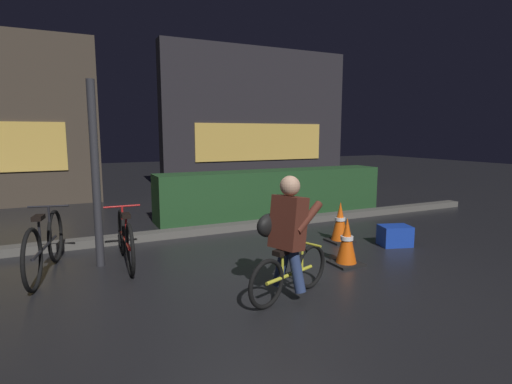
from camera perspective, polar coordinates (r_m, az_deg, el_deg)
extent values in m
plane|color=black|center=(4.81, 0.95, -11.77)|extent=(40.00, 40.00, 0.00)
cube|color=#56544F|center=(6.75, -7.44, -5.40)|extent=(12.00, 0.24, 0.12)
cube|color=#214723|center=(8.18, 2.57, -0.08)|extent=(4.80, 0.70, 0.92)
cube|color=#262328|center=(12.49, 0.20, 10.36)|extent=(5.94, 0.50, 4.20)
cube|color=#E5B751|center=(12.24, 0.76, 7.13)|extent=(4.16, 0.04, 1.10)
cylinder|color=#2D2D33|center=(5.28, -21.83, 2.21)|extent=(0.10, 0.10, 2.29)
torus|color=black|center=(5.82, -26.61, -5.61)|extent=(0.18, 0.68, 0.68)
torus|color=black|center=(4.86, -29.18, -8.42)|extent=(0.18, 0.68, 0.68)
cylinder|color=black|center=(5.33, -27.78, -6.89)|extent=(0.24, 1.01, 0.04)
cylinder|color=black|center=(5.12, -28.38, -5.33)|extent=(0.03, 0.03, 0.38)
cube|color=black|center=(5.08, -28.53, -3.23)|extent=(0.14, 0.22, 0.05)
cylinder|color=black|center=(5.55, -27.25, -4.00)|extent=(0.03, 0.03, 0.43)
cylinder|color=black|center=(5.51, -27.40, -1.82)|extent=(0.46, 0.11, 0.02)
torus|color=black|center=(5.83, -18.53, -5.40)|extent=(0.06, 0.63, 0.63)
torus|color=black|center=(4.93, -17.46, -7.83)|extent=(0.06, 0.63, 0.63)
cylinder|color=#B21919|center=(5.38, -18.04, -6.52)|extent=(0.06, 0.93, 0.04)
cylinder|color=#B21919|center=(5.18, -17.93, -5.08)|extent=(0.03, 0.03, 0.35)
cube|color=black|center=(5.14, -18.02, -3.19)|extent=(0.11, 0.20, 0.05)
cylinder|color=#B21919|center=(5.58, -18.41, -3.93)|extent=(0.03, 0.03, 0.39)
cylinder|color=#B21919|center=(5.55, -18.51, -1.94)|extent=(0.46, 0.04, 0.02)
cube|color=black|center=(5.30, 12.67, -9.86)|extent=(0.36, 0.36, 0.03)
cone|color=#EA560F|center=(5.22, 12.77, -6.69)|extent=(0.26, 0.26, 0.58)
cylinder|color=white|center=(5.21, 12.78, -6.38)|extent=(0.16, 0.16, 0.05)
cube|color=black|center=(6.36, 11.77, -6.77)|extent=(0.36, 0.36, 0.03)
cone|color=#EA560F|center=(6.29, 11.85, -4.03)|extent=(0.26, 0.26, 0.59)
cylinder|color=white|center=(6.28, 11.86, -3.77)|extent=(0.16, 0.16, 0.05)
cube|color=#193DB7|center=(6.33, 19.12, -5.87)|extent=(0.51, 0.43, 0.30)
torus|color=black|center=(4.41, 7.80, -10.41)|extent=(0.47, 0.21, 0.48)
torus|color=black|center=(3.89, 1.53, -12.92)|extent=(0.47, 0.21, 0.48)
cylinder|color=gold|center=(4.14, 4.87, -11.61)|extent=(0.67, 0.28, 0.04)
cylinder|color=gold|center=(4.01, 3.77, -10.28)|extent=(0.03, 0.03, 0.26)
cube|color=black|center=(3.97, 3.79, -8.47)|extent=(0.22, 0.16, 0.05)
cylinder|color=gold|center=(4.24, 6.57, -9.04)|extent=(0.03, 0.03, 0.30)
cylinder|color=gold|center=(4.20, 6.60, -7.11)|extent=(0.18, 0.44, 0.02)
cylinder|color=navy|center=(4.17, 3.62, -10.60)|extent=(0.18, 0.23, 0.42)
cylinder|color=navy|center=(4.05, 5.82, -11.20)|extent=(0.18, 0.23, 0.42)
cube|color=#512319|center=(3.96, 4.61, -4.33)|extent=(0.36, 0.39, 0.54)
sphere|color=tan|center=(3.91, 4.85, 0.87)|extent=(0.20, 0.20, 0.20)
cylinder|color=#512319|center=(4.14, 4.34, -3.06)|extent=(0.40, 0.21, 0.29)
cylinder|color=#512319|center=(3.97, 7.46, -3.59)|extent=(0.40, 0.21, 0.29)
ellipsoid|color=black|center=(4.05, 1.86, -4.74)|extent=(0.36, 0.26, 0.24)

